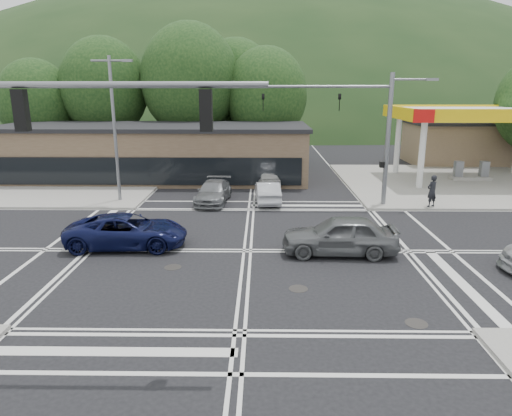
{
  "coord_description": "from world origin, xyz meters",
  "views": [
    {
      "loc": [
        0.66,
        -19.41,
        7.13
      ],
      "look_at": [
        0.36,
        2.28,
        1.4
      ],
      "focal_mm": 32.0,
      "sensor_mm": 36.0,
      "label": 1
    }
  ],
  "objects_px": {
    "car_blue_west": "(127,231)",
    "car_northbound": "(213,192)",
    "pedestrian": "(432,191)",
    "car_queue_b": "(267,177)",
    "car_queue_a": "(267,192)",
    "car_grey_center": "(340,235)"
  },
  "relations": [
    {
      "from": "car_queue_a",
      "to": "car_blue_west",
      "type": "bearing_deg",
      "value": 48.35
    },
    {
      "from": "car_blue_west",
      "to": "pedestrian",
      "type": "bearing_deg",
      "value": -69.16
    },
    {
      "from": "car_grey_center",
      "to": "car_queue_b",
      "type": "xyz_separation_m",
      "value": [
        -3.08,
        14.3,
        -0.18
      ]
    },
    {
      "from": "car_queue_a",
      "to": "car_northbound",
      "type": "distance_m",
      "value": 3.46
    },
    {
      "from": "car_blue_west",
      "to": "car_queue_b",
      "type": "bearing_deg",
      "value": -28.1
    },
    {
      "from": "car_queue_a",
      "to": "car_northbound",
      "type": "relative_size",
      "value": 0.89
    },
    {
      "from": "car_queue_a",
      "to": "car_northbound",
      "type": "height_order",
      "value": "car_queue_a"
    },
    {
      "from": "car_grey_center",
      "to": "car_queue_a",
      "type": "distance_m",
      "value": 9.8
    },
    {
      "from": "car_blue_west",
      "to": "pedestrian",
      "type": "relative_size",
      "value": 2.81
    },
    {
      "from": "car_blue_west",
      "to": "car_grey_center",
      "type": "height_order",
      "value": "car_grey_center"
    },
    {
      "from": "car_northbound",
      "to": "car_queue_b",
      "type": "bearing_deg",
      "value": 59.68
    },
    {
      "from": "car_grey_center",
      "to": "car_northbound",
      "type": "xyz_separation_m",
      "value": [
        -6.54,
        9.3,
        -0.18
      ]
    },
    {
      "from": "car_northbound",
      "to": "car_queue_a",
      "type": "bearing_deg",
      "value": 4.36
    },
    {
      "from": "car_queue_b",
      "to": "car_blue_west",
      "type": "bearing_deg",
      "value": 54.97
    },
    {
      "from": "car_grey_center",
      "to": "pedestrian",
      "type": "xyz_separation_m",
      "value": [
        6.81,
        7.8,
        0.26
      ]
    },
    {
      "from": "car_blue_west",
      "to": "pedestrian",
      "type": "xyz_separation_m",
      "value": [
        16.44,
        7.0,
        0.36
      ]
    },
    {
      "from": "car_queue_a",
      "to": "car_queue_b",
      "type": "bearing_deg",
      "value": -94.04
    },
    {
      "from": "car_blue_west",
      "to": "car_northbound",
      "type": "height_order",
      "value": "car_blue_west"
    },
    {
      "from": "car_queue_b",
      "to": "pedestrian",
      "type": "height_order",
      "value": "pedestrian"
    },
    {
      "from": "car_blue_west",
      "to": "car_northbound",
      "type": "distance_m",
      "value": 9.04
    },
    {
      "from": "car_grey_center",
      "to": "car_northbound",
      "type": "bearing_deg",
      "value": -142.9
    },
    {
      "from": "car_grey_center",
      "to": "pedestrian",
      "type": "height_order",
      "value": "pedestrian"
    }
  ]
}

